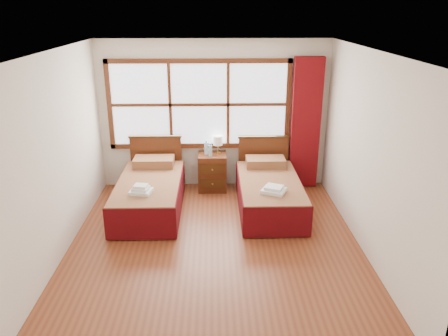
{
  "coord_description": "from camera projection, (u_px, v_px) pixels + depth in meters",
  "views": [
    {
      "loc": [
        -0.0,
        -5.25,
        3.11
      ],
      "look_at": [
        0.14,
        0.7,
        0.89
      ],
      "focal_mm": 35.0,
      "sensor_mm": 36.0,
      "label": 1
    }
  ],
  "objects": [
    {
      "name": "wall_back",
      "position": [
        214.0,
        115.0,
        7.65
      ],
      "size": [
        4.0,
        0.0,
        4.0
      ],
      "primitive_type": "plane",
      "rotation": [
        1.57,
        0.0,
        0.0
      ],
      "color": "silver",
      "rests_on": "floor"
    },
    {
      "name": "ceiling",
      "position": [
        213.0,
        52.0,
        5.09
      ],
      "size": [
        4.5,
        4.5,
        0.0
      ],
      "primitive_type": "plane",
      "rotation": [
        3.14,
        0.0,
        0.0
      ],
      "color": "white",
      "rests_on": "wall_back"
    },
    {
      "name": "towels_right",
      "position": [
        274.0,
        190.0,
        6.46
      ],
      "size": [
        0.42,
        0.4,
        0.1
      ],
      "rotation": [
        0.0,
        0.0,
        -0.44
      ],
      "color": "white",
      "rests_on": "bed_right"
    },
    {
      "name": "window",
      "position": [
        199.0,
        105.0,
        7.54
      ],
      "size": [
        3.16,
        0.06,
        1.56
      ],
      "color": "white",
      "rests_on": "wall_back"
    },
    {
      "name": "wall_left",
      "position": [
        56.0,
        158.0,
        5.5
      ],
      "size": [
        0.0,
        4.5,
        4.5
      ],
      "primitive_type": "plane",
      "rotation": [
        1.57,
        0.0,
        1.57
      ],
      "color": "silver",
      "rests_on": "floor"
    },
    {
      "name": "bottle_near",
      "position": [
        206.0,
        148.0,
        7.6
      ],
      "size": [
        0.07,
        0.07,
        0.25
      ],
      "color": "#A4C4D3",
      "rests_on": "nightstand"
    },
    {
      "name": "nightstand",
      "position": [
        212.0,
        172.0,
        7.75
      ],
      "size": [
        0.5,
        0.49,
        0.66
      ],
      "color": "#512511",
      "rests_on": "floor"
    },
    {
      "name": "towels_left",
      "position": [
        141.0,
        190.0,
        6.4
      ],
      "size": [
        0.35,
        0.32,
        0.13
      ],
      "rotation": [
        0.0,
        0.0,
        -0.19
      ],
      "color": "white",
      "rests_on": "bed_left"
    },
    {
      "name": "bottle_far",
      "position": [
        210.0,
        150.0,
        7.51
      ],
      "size": [
        0.06,
        0.06,
        0.23
      ],
      "color": "#A4C4D3",
      "rests_on": "nightstand"
    },
    {
      "name": "curtain",
      "position": [
        305.0,
        124.0,
        7.6
      ],
      "size": [
        0.5,
        0.16,
        2.3
      ],
      "primitive_type": "cube",
      "color": "maroon",
      "rests_on": "wall_back"
    },
    {
      "name": "bed_right",
      "position": [
        269.0,
        191.0,
        7.04
      ],
      "size": [
        0.98,
        2.0,
        0.95
      ],
      "color": "#39200C",
      "rests_on": "floor"
    },
    {
      "name": "floor",
      "position": [
        215.0,
        246.0,
        6.0
      ],
      "size": [
        4.5,
        4.5,
        0.0
      ],
      "primitive_type": "plane",
      "color": "brown",
      "rests_on": "ground"
    },
    {
      "name": "wall_right",
      "position": [
        370.0,
        156.0,
        5.59
      ],
      "size": [
        0.0,
        4.5,
        4.5
      ],
      "primitive_type": "plane",
      "rotation": [
        1.57,
        0.0,
        -1.57
      ],
      "color": "silver",
      "rests_on": "floor"
    },
    {
      "name": "lamp",
      "position": [
        218.0,
        141.0,
        7.62
      ],
      "size": [
        0.16,
        0.16,
        0.32
      ],
      "color": "gold",
      "rests_on": "nightstand"
    },
    {
      "name": "bed_left",
      "position": [
        150.0,
        192.0,
        7.0
      ],
      "size": [
        1.0,
        2.02,
        0.97
      ],
      "color": "#39200C",
      "rests_on": "floor"
    }
  ]
}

